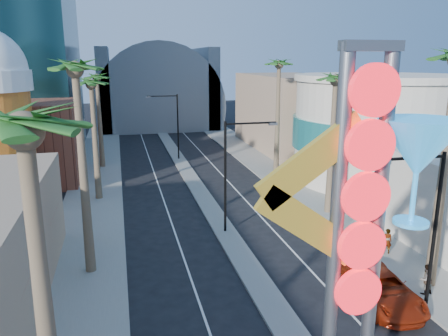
% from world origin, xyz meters
% --- Properties ---
extents(sidewalk_west, '(5.00, 100.00, 0.15)m').
position_xyz_m(sidewalk_west, '(-9.50, 35.00, 0.07)').
color(sidewalk_west, gray).
rests_on(sidewalk_west, ground).
extents(sidewalk_east, '(5.00, 100.00, 0.15)m').
position_xyz_m(sidewalk_east, '(9.50, 35.00, 0.07)').
color(sidewalk_east, gray).
rests_on(sidewalk_east, ground).
extents(median, '(1.60, 84.00, 0.15)m').
position_xyz_m(median, '(0.00, 38.00, 0.07)').
color(median, gray).
rests_on(median, ground).
extents(brick_filler_west, '(10.00, 10.00, 8.00)m').
position_xyz_m(brick_filler_west, '(-16.00, 38.00, 4.00)').
color(brick_filler_west, brown).
rests_on(brick_filler_west, ground).
extents(filler_east, '(10.00, 20.00, 10.00)m').
position_xyz_m(filler_east, '(16.00, 48.00, 5.00)').
color(filler_east, tan).
rests_on(filler_east, ground).
extents(turquoise_building, '(16.60, 16.60, 10.60)m').
position_xyz_m(turquoise_building, '(18.00, 30.00, 5.25)').
color(turquoise_building, beige).
rests_on(turquoise_building, ground).
extents(canopy, '(22.00, 16.00, 22.00)m').
position_xyz_m(canopy, '(0.00, 72.00, 4.31)').
color(canopy, slate).
rests_on(canopy, ground).
extents(neon_sign, '(6.53, 2.60, 12.55)m').
position_xyz_m(neon_sign, '(0.82, 2.96, 7.31)').
color(neon_sign, gray).
rests_on(neon_sign, ground).
extents(streetlight_0, '(3.79, 0.25, 8.00)m').
position_xyz_m(streetlight_0, '(0.55, 20.00, 4.88)').
color(streetlight_0, black).
rests_on(streetlight_0, ground).
extents(streetlight_1, '(3.79, 0.25, 8.00)m').
position_xyz_m(streetlight_1, '(-0.55, 44.00, 4.88)').
color(streetlight_1, black).
rests_on(streetlight_1, ground).
extents(streetlight_2, '(3.45, 0.25, 8.00)m').
position_xyz_m(streetlight_2, '(6.72, 8.00, 4.83)').
color(streetlight_2, black).
rests_on(streetlight_2, ground).
extents(palm_0, '(2.40, 2.40, 11.70)m').
position_xyz_m(palm_0, '(-9.00, 2.00, 9.93)').
color(palm_0, brown).
rests_on(palm_0, ground).
extents(palm_1, '(2.40, 2.40, 12.70)m').
position_xyz_m(palm_1, '(-9.00, 16.00, 10.82)').
color(palm_1, brown).
rests_on(palm_1, ground).
extents(palm_2, '(2.40, 2.40, 11.20)m').
position_xyz_m(palm_2, '(-9.00, 30.00, 9.48)').
color(palm_2, brown).
rests_on(palm_2, ground).
extents(palm_3, '(2.40, 2.40, 11.20)m').
position_xyz_m(palm_3, '(-9.00, 42.00, 9.48)').
color(palm_3, brown).
rests_on(palm_3, ground).
extents(palm_6, '(2.40, 2.40, 11.70)m').
position_xyz_m(palm_6, '(9.00, 22.00, 9.93)').
color(palm_6, brown).
rests_on(palm_6, ground).
extents(palm_7, '(2.40, 2.40, 12.70)m').
position_xyz_m(palm_7, '(9.00, 34.00, 10.82)').
color(palm_7, brown).
rests_on(palm_7, ground).
extents(red_pickup, '(3.01, 5.83, 1.57)m').
position_xyz_m(red_pickup, '(5.46, 9.20, 0.79)').
color(red_pickup, maroon).
rests_on(red_pickup, ground).
extents(pedestrian_a, '(0.71, 0.59, 1.66)m').
position_xyz_m(pedestrian_a, '(8.94, 13.96, 0.98)').
color(pedestrian_a, gray).
rests_on(pedestrian_a, sidewalk_east).
extents(pedestrian_b, '(0.83, 0.67, 1.62)m').
position_xyz_m(pedestrian_b, '(8.06, 9.20, 0.96)').
color(pedestrian_b, gray).
rests_on(pedestrian_b, sidewalk_east).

